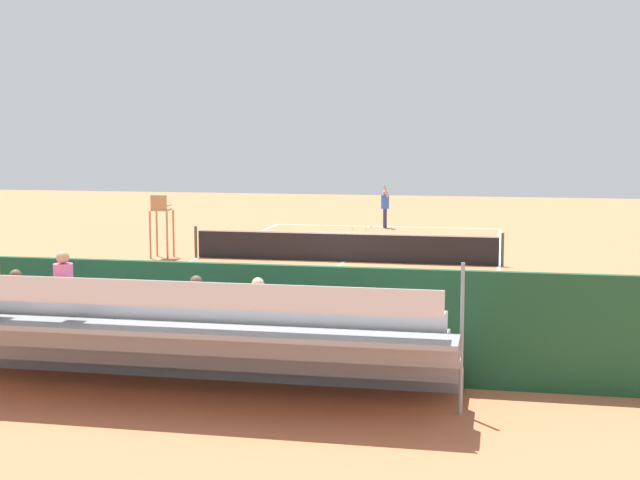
% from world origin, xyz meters
% --- Properties ---
extents(ground_plane, '(60.00, 60.00, 0.00)m').
position_xyz_m(ground_plane, '(0.00, 0.00, 0.00)').
color(ground_plane, '#CC7047').
extents(court_line_markings, '(10.10, 22.20, 0.01)m').
position_xyz_m(court_line_markings, '(0.00, -0.04, 0.00)').
color(court_line_markings, white).
rests_on(court_line_markings, ground).
extents(tennis_net, '(10.30, 0.10, 1.07)m').
position_xyz_m(tennis_net, '(0.00, 0.00, 0.50)').
color(tennis_net, black).
rests_on(tennis_net, ground).
extents(backdrop_wall, '(18.00, 0.16, 2.00)m').
position_xyz_m(backdrop_wall, '(0.00, 14.00, 1.00)').
color(backdrop_wall, '#1E4C2D').
rests_on(backdrop_wall, ground).
extents(bleacher_stand, '(9.06, 2.40, 2.48)m').
position_xyz_m(bleacher_stand, '(0.09, 15.36, 0.96)').
color(bleacher_stand, gray).
rests_on(bleacher_stand, ground).
extents(umpire_chair, '(0.67, 0.67, 2.14)m').
position_xyz_m(umpire_chair, '(6.20, 0.34, 1.31)').
color(umpire_chair, '#A88456').
rests_on(umpire_chair, ground).
extents(courtside_bench, '(1.80, 0.40, 0.93)m').
position_xyz_m(courtside_bench, '(-3.06, 13.27, 0.56)').
color(courtside_bench, '#234C2D').
rests_on(courtside_bench, ground).
extents(equipment_bag, '(0.90, 0.36, 0.36)m').
position_xyz_m(equipment_bag, '(-1.50, 13.40, 0.18)').
color(equipment_bag, '#B22D2D').
rests_on(equipment_bag, ground).
extents(tennis_player, '(0.44, 0.56, 1.93)m').
position_xyz_m(tennis_player, '(-0.02, -10.44, 1.02)').
color(tennis_player, navy).
rests_on(tennis_player, ground).
extents(tennis_racket, '(0.37, 0.59, 0.03)m').
position_xyz_m(tennis_racket, '(0.70, -10.39, 0.01)').
color(tennis_racket, black).
rests_on(tennis_racket, ground).
extents(tennis_ball_near, '(0.07, 0.07, 0.07)m').
position_xyz_m(tennis_ball_near, '(0.71, -9.53, 0.03)').
color(tennis_ball_near, '#CCDB33').
rests_on(tennis_ball_near, ground).
extents(tennis_ball_far, '(0.07, 0.07, 0.07)m').
position_xyz_m(tennis_ball_far, '(1.32, -9.74, 0.03)').
color(tennis_ball_far, '#CCDB33').
rests_on(tennis_ball_far, ground).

